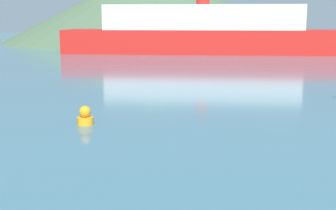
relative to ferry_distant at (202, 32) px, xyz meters
name	(u,v)px	position (x,y,z in m)	size (l,w,h in m)	color
ferry_distant	(202,32)	(0.00, 0.00, 0.00)	(34.65, 12.62, 7.47)	red
buoy_marker	(85,117)	(3.30, -39.72, -2.25)	(0.69, 0.69, 0.79)	orange
hill_west	(154,4)	(-14.83, 26.89, 4.25)	(54.41, 54.41, 13.65)	#4C6647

